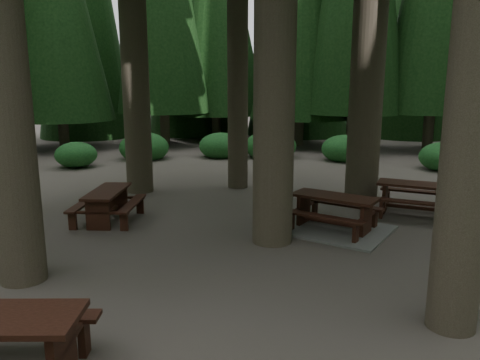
% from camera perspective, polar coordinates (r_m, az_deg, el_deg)
% --- Properties ---
extents(ground, '(80.00, 80.00, 0.00)m').
position_cam_1_polar(ground, '(10.11, -0.79, -7.38)').
color(ground, '#544A44').
rests_on(ground, ground).
extents(picnic_table_b, '(1.85, 2.10, 0.78)m').
position_cam_1_polar(picnic_table_b, '(11.76, -15.83, -2.44)').
color(picnic_table_b, black).
rests_on(picnic_table_b, ground).
extents(picnic_table_c, '(2.86, 2.58, 0.82)m').
position_cam_1_polar(picnic_table_c, '(10.91, 11.33, -4.60)').
color(picnic_table_c, gray).
rests_on(picnic_table_c, ground).
extents(picnic_table_d, '(2.06, 1.74, 0.82)m').
position_cam_1_polar(picnic_table_d, '(12.66, 20.71, -1.62)').
color(picnic_table_d, black).
rests_on(picnic_table_d, ground).
extents(shrub_ring, '(23.86, 24.64, 1.49)m').
position_cam_1_polar(shrub_ring, '(10.49, 4.16, -4.39)').
color(shrub_ring, '#1D5624').
rests_on(shrub_ring, ground).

